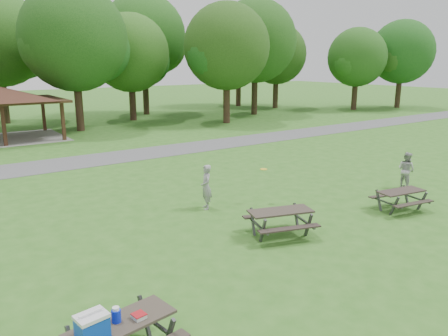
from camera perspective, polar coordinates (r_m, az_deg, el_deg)
ground at (r=13.74m, az=6.32°, el=-9.12°), size 160.00×160.00×0.00m
asphalt_path at (r=25.46m, az=-15.00°, el=1.25°), size 120.00×3.20×0.02m
tree_row_e at (r=36.05m, az=-18.86°, el=15.39°), size 8.40×8.00×11.02m
tree_row_f at (r=41.40m, az=-12.04°, el=14.20°), size 7.35×7.00×9.55m
tree_row_g at (r=38.71m, az=0.44°, el=15.26°), size 7.77×7.40×10.25m
tree_row_h at (r=45.17m, az=4.19°, el=15.90°), size 8.61×8.20×11.37m
tree_row_i at (r=51.69m, az=6.93°, el=14.33°), size 7.14×6.80×9.52m
tree_row_j at (r=51.62m, az=17.01°, el=13.46°), size 6.72×6.40×8.96m
tree_deep_c at (r=45.88m, az=-10.36°, el=16.21°), size 8.82×8.40×11.90m
tree_deep_d at (r=53.92m, az=2.01°, el=15.58°), size 8.40×8.00×11.27m
tree_flank_right at (r=55.64m, az=22.24°, el=13.64°), size 7.56×7.20×9.97m
picnic_table_near at (r=8.36m, az=-14.36°, el=-19.71°), size 2.13×1.81×1.35m
picnic_table_middle at (r=13.76m, az=7.39°, el=-6.29°), size 2.36×2.10×0.86m
picnic_table_far at (r=17.20m, az=22.11°, el=-3.33°), size 2.00×1.71×0.77m
frisbee_in_flight at (r=16.65m, az=5.21°, el=-0.16°), size 0.28×0.28×0.02m
frisbee_thrower at (r=16.04m, az=-2.34°, el=-2.50°), size 0.60×0.71×1.67m
frisbee_catcher at (r=20.31m, az=22.70°, el=-0.24°), size 0.65×0.81×1.56m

